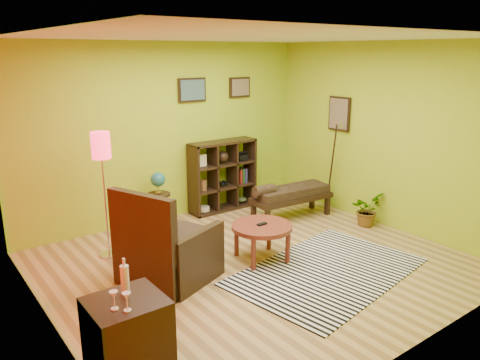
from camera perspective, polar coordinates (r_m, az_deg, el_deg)
ground at (r=6.13m, az=1.94°, el=-10.15°), size 5.00×5.00×0.00m
room_shell at (r=5.55m, az=1.26°, el=6.67°), size 5.04×4.54×2.82m
zebra_rug at (r=6.01m, az=10.61°, el=-10.88°), size 2.64×1.92×0.01m
coffee_table at (r=6.09m, az=2.68°, el=-6.06°), size 0.79×0.79×0.50m
armchair at (r=5.65m, az=-9.02°, el=-8.67°), size 1.23×1.22×1.17m
side_cabinet at (r=4.16m, az=-13.49°, el=-18.31°), size 0.60×0.55×1.03m
floor_lamp at (r=6.18m, az=-16.51°, el=2.73°), size 0.25×0.25×1.67m
globe_table at (r=7.25m, az=-9.95°, el=-0.69°), size 0.36×0.36×0.87m
cube_shelf at (r=7.97m, az=-2.02°, el=0.54°), size 1.20×0.35×1.20m
bench at (r=7.62m, az=6.07°, el=-1.74°), size 1.42×0.61×0.64m
potted_plant at (r=7.59m, az=15.13°, el=-3.89°), size 0.59×0.62×0.41m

